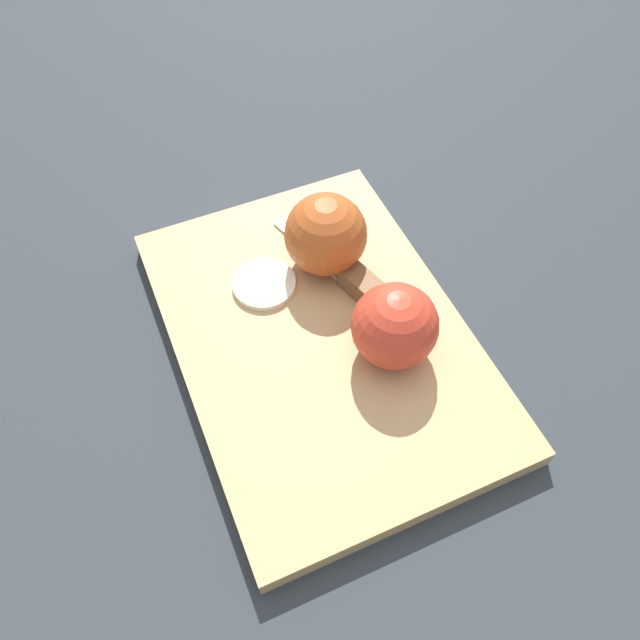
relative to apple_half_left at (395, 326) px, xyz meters
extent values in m
plane|color=#282D33|center=(0.03, 0.06, -0.06)|extent=(4.00, 4.00, 0.00)
cube|color=tan|center=(0.03, 0.06, -0.05)|extent=(0.40, 0.30, 0.02)
sphere|color=red|center=(0.00, 0.00, 0.00)|extent=(0.08, 0.08, 0.08)
cylinder|color=beige|center=(0.01, 0.00, 0.00)|extent=(0.02, 0.07, 0.07)
sphere|color=#AD4C1E|center=(0.12, 0.03, 0.00)|extent=(0.08, 0.08, 0.08)
cylinder|color=beige|center=(0.11, 0.03, 0.00)|extent=(0.05, 0.06, 0.07)
cube|color=silver|center=(0.14, 0.04, -0.04)|extent=(0.10, 0.06, 0.00)
cube|color=brown|center=(0.06, 0.00, -0.03)|extent=(0.06, 0.05, 0.02)
cylinder|color=beige|center=(0.10, 0.09, -0.03)|extent=(0.06, 0.06, 0.01)
camera|label=1|loc=(-0.27, 0.14, 0.44)|focal=35.00mm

